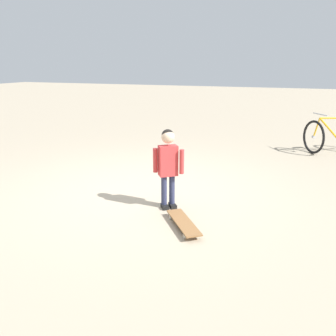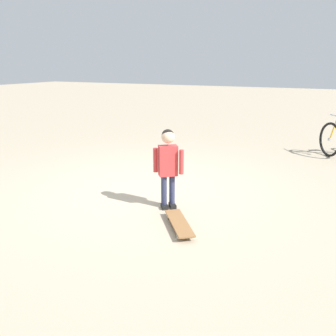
{
  "view_description": "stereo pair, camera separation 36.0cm",
  "coord_description": "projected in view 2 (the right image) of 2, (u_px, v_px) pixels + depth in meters",
  "views": [
    {
      "loc": [
        -2.16,
        4.61,
        1.87
      ],
      "look_at": [
        -0.57,
        0.48,
        0.55
      ],
      "focal_mm": 37.77,
      "sensor_mm": 36.0,
      "label": 1
    },
    {
      "loc": [
        -2.49,
        4.47,
        1.87
      ],
      "look_at": [
        -0.57,
        0.48,
        0.55
      ],
      "focal_mm": 37.77,
      "sensor_mm": 36.0,
      "label": 2
    }
  ],
  "objects": [
    {
      "name": "ground_plane",
      "position": [
        148.0,
        190.0,
        5.43
      ],
      "size": [
        50.0,
        50.0,
        0.0
      ],
      "primitive_type": "plane",
      "color": "tan"
    },
    {
      "name": "child_person",
      "position": [
        168.0,
        160.0,
        4.59
      ],
      "size": [
        0.4,
        0.27,
        1.06
      ],
      "color": "#2D3351",
      "rests_on": "ground"
    },
    {
      "name": "skateboard",
      "position": [
        179.0,
        223.0,
        4.16
      ],
      "size": [
        0.61,
        0.72,
        0.07
      ],
      "color": "olive",
      "rests_on": "ground"
    }
  ]
}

